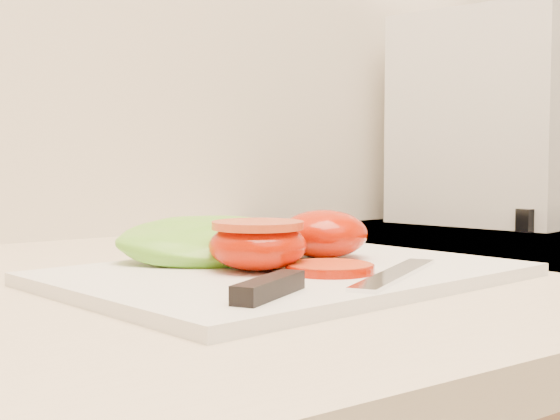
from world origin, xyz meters
TOP-DOWN VIEW (x-y plane):
  - cutting_board at (-0.04, 1.61)m, footprint 0.37×0.29m
  - tomato_half_dome at (0.02, 1.64)m, footprint 0.08×0.08m
  - tomato_half_cut at (-0.06, 1.61)m, footprint 0.08×0.08m
  - tomato_slice_0 at (-0.03, 1.57)m, footprint 0.06×0.06m
  - lettuce_leaf_0 at (-0.06, 1.68)m, footprint 0.20×0.17m
  - lettuce_leaf_1 at (-0.02, 1.69)m, footprint 0.12×0.12m
  - knife at (-0.07, 1.52)m, footprint 0.23×0.09m
  - appliance at (0.52, 1.85)m, footprint 0.24×0.28m

SIDE VIEW (x-z plane):
  - cutting_board at x=-0.04m, z-range 0.93..0.94m
  - tomato_slice_0 at x=-0.03m, z-range 0.94..0.95m
  - knife at x=-0.07m, z-range 0.94..0.95m
  - lettuce_leaf_1 at x=-0.02m, z-range 0.94..0.96m
  - lettuce_leaf_0 at x=-0.06m, z-range 0.94..0.97m
  - tomato_half_dome at x=0.02m, z-range 0.94..0.98m
  - tomato_half_cut at x=-0.06m, z-range 0.94..0.98m
  - appliance at x=0.52m, z-range 0.93..1.23m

